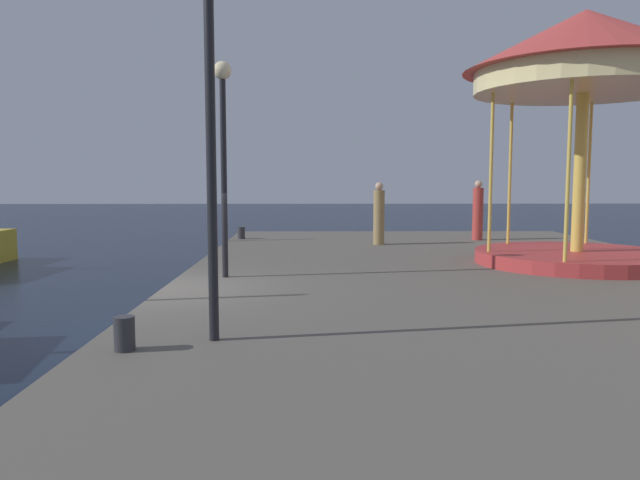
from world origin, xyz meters
TOP-DOWN VIEW (x-y plane):
  - ground_plane at (0.00, 0.00)m, footprint 120.00×120.00m
  - quay_dock at (6.01, 0.00)m, footprint 12.03×24.37m
  - carousel at (8.93, 3.00)m, footprint 5.43×5.43m
  - lamp_post_near_edge at (1.51, -3.66)m, footprint 0.36×0.36m
  - lamp_post_mid_promenade at (0.98, 1.22)m, footprint 0.36×0.36m
  - bollard_north at (0.39, 9.27)m, footprint 0.24×0.24m
  - bollard_center at (0.55, -4.10)m, footprint 0.24×0.24m
  - person_near_carousel at (8.19, 8.77)m, footprint 0.34×0.34m
  - person_by_the_water at (4.79, 7.42)m, footprint 0.34×0.34m

SIDE VIEW (x-z plane):
  - ground_plane at x=0.00m, z-range 0.00..0.00m
  - quay_dock at x=6.01m, z-range 0.00..0.80m
  - bollard_north at x=0.39m, z-range 0.80..1.20m
  - bollard_center at x=0.55m, z-range 0.80..1.20m
  - person_by_the_water at x=4.79m, z-range 0.74..2.64m
  - person_near_carousel at x=8.19m, z-range 0.74..2.69m
  - lamp_post_mid_promenade at x=0.98m, z-range 1.59..5.87m
  - lamp_post_near_edge at x=1.51m, z-range 1.61..6.09m
  - carousel at x=8.93m, z-range 2.26..8.06m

